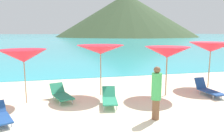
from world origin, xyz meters
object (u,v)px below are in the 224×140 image
at_px(umbrella_4, 23,56).
at_px(umbrella_5, 101,50).
at_px(lounge_chair_8, 61,94).
at_px(lounge_chair_10, 0,115).
at_px(lounge_chair_5, 109,98).
at_px(beachgoer_1, 156,92).
at_px(umbrella_7, 211,47).
at_px(lounge_chair_1, 208,89).
at_px(umbrella_6, 167,52).

distance_m(umbrella_4, umbrella_5, 3.30).
relative_size(lounge_chair_8, lounge_chair_10, 1.07).
distance_m(lounge_chair_5, beachgoer_1, 2.21).
relative_size(lounge_chair_10, beachgoer_1, 0.85).
distance_m(umbrella_4, lounge_chair_10, 2.67).
bearing_deg(lounge_chair_5, lounge_chair_10, -158.80).
xyz_separation_m(umbrella_7, lounge_chair_1, (-1.04, -1.36, -1.87)).
relative_size(umbrella_7, lounge_chair_10, 1.55).
distance_m(lounge_chair_8, beachgoer_1, 4.23).
bearing_deg(lounge_chair_5, umbrella_4, 170.22).
bearing_deg(lounge_chair_10, umbrella_7, -7.42).
distance_m(umbrella_7, lounge_chair_10, 10.26).
xyz_separation_m(lounge_chair_5, beachgoer_1, (1.22, -1.73, 0.65)).
relative_size(umbrella_5, umbrella_6, 1.03).
xyz_separation_m(umbrella_5, lounge_chair_10, (-3.80, -2.45, -1.89)).
height_order(umbrella_6, lounge_chair_1, umbrella_6).
bearing_deg(umbrella_7, beachgoer_1, -143.19).
xyz_separation_m(umbrella_4, lounge_chair_1, (8.15, -0.72, -1.70)).
relative_size(umbrella_4, umbrella_6, 0.98).
relative_size(umbrella_6, umbrella_7, 0.95).
height_order(lounge_chair_1, lounge_chair_10, lounge_chair_1).
relative_size(umbrella_6, lounge_chair_10, 1.47).
bearing_deg(lounge_chair_1, umbrella_7, 48.46).
relative_size(umbrella_5, lounge_chair_10, 1.51).
distance_m(umbrella_7, lounge_chair_8, 8.02).
bearing_deg(beachgoer_1, umbrella_5, 170.04).
distance_m(lounge_chair_1, lounge_chair_8, 6.76).
xyz_separation_m(lounge_chair_1, lounge_chair_10, (-8.69, -1.23, -0.03)).
relative_size(lounge_chair_1, lounge_chair_10, 1.02).
xyz_separation_m(umbrella_6, umbrella_7, (3.00, 0.95, 0.12)).
height_order(umbrella_6, lounge_chair_5, umbrella_6).
bearing_deg(lounge_chair_1, umbrella_4, 170.86).
bearing_deg(umbrella_5, lounge_chair_1, -13.97).
height_order(umbrella_5, umbrella_7, umbrella_7).
xyz_separation_m(lounge_chair_5, lounge_chair_8, (-1.88, 1.07, -0.00)).
bearing_deg(beachgoer_1, umbrella_6, 116.06).
bearing_deg(lounge_chair_5, lounge_chair_8, 159.56).
distance_m(umbrella_4, beachgoer_1, 5.45).
relative_size(umbrella_4, lounge_chair_10, 1.45).
distance_m(umbrella_5, lounge_chair_1, 5.38).
distance_m(umbrella_5, lounge_chair_5, 2.45).
bearing_deg(beachgoer_1, lounge_chair_8, -162.69).
bearing_deg(umbrella_7, umbrella_6, -162.50).
height_order(lounge_chair_5, lounge_chair_10, lounge_chair_5).
bearing_deg(lounge_chair_1, beachgoer_1, -153.60).
distance_m(umbrella_4, lounge_chair_1, 8.36).
height_order(lounge_chair_1, lounge_chair_8, lounge_chair_1).
height_order(umbrella_6, umbrella_7, umbrella_7).
relative_size(lounge_chair_1, beachgoer_1, 0.87).
xyz_separation_m(umbrella_7, lounge_chair_5, (-5.89, -1.77, -1.84)).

